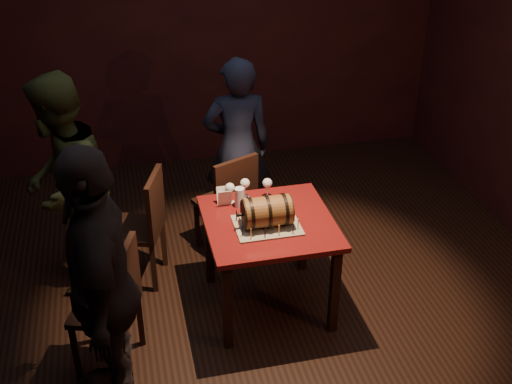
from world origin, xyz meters
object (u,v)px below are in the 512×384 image
at_px(wine_glass_right, 267,184).
at_px(wine_glass_mid, 245,184).
at_px(pub_table, 269,233).
at_px(wine_glass_left, 230,189).
at_px(barrel_cake, 267,211).
at_px(chair_back, 230,200).
at_px(person_left_rear, 64,186).
at_px(pint_of_ale, 240,198).
at_px(person_left_front, 102,286).
at_px(chair_left_rear, 144,222).
at_px(person_back, 237,148).
at_px(chair_left_front, 116,300).

bearing_deg(wine_glass_right, wine_glass_mid, 168.14).
xyz_separation_m(pub_table, wine_glass_left, (-0.22, 0.30, 0.23)).
relative_size(barrel_cake, chair_back, 0.42).
bearing_deg(wine_glass_right, barrel_cake, -104.13).
xyz_separation_m(pub_table, wine_glass_right, (0.06, 0.31, 0.23)).
height_order(chair_back, person_left_rear, person_left_rear).
bearing_deg(pub_table, wine_glass_right, 78.53).
distance_m(wine_glass_mid, pint_of_ale, 0.14).
relative_size(wine_glass_mid, person_left_front, 0.09).
xyz_separation_m(barrel_cake, chair_left_rear, (-0.82, 0.60, -0.35)).
distance_m(wine_glass_mid, wine_glass_right, 0.16).
bearing_deg(person_left_front, person_left_rear, -167.24).
height_order(wine_glass_mid, pint_of_ale, wine_glass_mid).
bearing_deg(barrel_cake, wine_glass_mid, 99.17).
xyz_separation_m(pint_of_ale, chair_back, (0.01, 0.48, -0.30)).
distance_m(wine_glass_right, person_back, 0.79).
height_order(pub_table, barrel_cake, barrel_cake).
distance_m(barrel_cake, wine_glass_left, 0.41).
xyz_separation_m(chair_back, person_back, (0.15, 0.38, 0.27)).
height_order(chair_left_rear, chair_left_front, same).
distance_m(wine_glass_left, chair_left_front, 1.15).
bearing_deg(barrel_cake, pub_table, 64.07).
distance_m(pint_of_ale, chair_left_front, 1.15).
height_order(wine_glass_right, person_back, person_back).
distance_m(pint_of_ale, person_back, 0.88).
bearing_deg(pub_table, chair_left_rear, 147.63).
bearing_deg(person_back, pub_table, 92.84).
distance_m(wine_glass_right, chair_left_front, 1.39).
relative_size(wine_glass_left, person_left_rear, 0.09).
height_order(wine_glass_left, person_back, person_back).
relative_size(wine_glass_mid, chair_back, 0.17).
distance_m(chair_back, chair_left_rear, 0.72).
relative_size(pub_table, person_back, 0.57).
distance_m(pub_table, wine_glass_left, 0.44).
bearing_deg(chair_left_front, chair_back, 48.38).
height_order(wine_glass_right, pint_of_ale, wine_glass_right).
bearing_deg(chair_back, chair_left_front, -131.62).
xyz_separation_m(chair_back, person_left_rear, (-1.25, -0.07, 0.33)).
distance_m(barrel_cake, wine_glass_mid, 0.42).
xyz_separation_m(wine_glass_right, person_left_rear, (-1.47, 0.33, -0.01)).
bearing_deg(wine_glass_left, chair_back, 80.42).
relative_size(wine_glass_right, chair_left_rear, 0.17).
distance_m(pint_of_ale, chair_back, 0.57).
bearing_deg(person_back, pint_of_ale, 82.22).
xyz_separation_m(wine_glass_mid, chair_back, (-0.05, 0.37, -0.34)).
xyz_separation_m(pint_of_ale, person_left_front, (-0.99, -0.92, 0.07)).
distance_m(wine_glass_left, pint_of_ale, 0.10).
distance_m(wine_glass_mid, person_left_front, 1.47).
xyz_separation_m(wine_glass_mid, pint_of_ale, (-0.06, -0.11, -0.04)).
bearing_deg(barrel_cake, wine_glass_left, 117.00).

